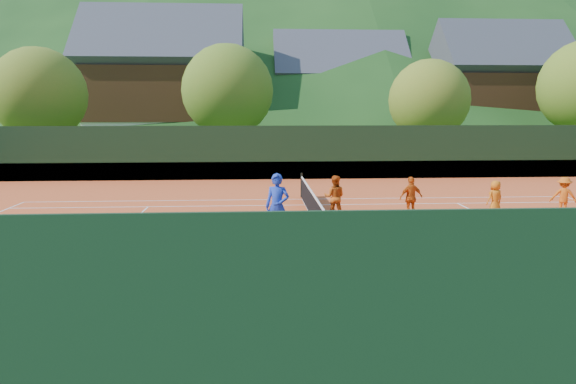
{
  "coord_description": "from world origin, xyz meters",
  "views": [
    {
      "loc": [
        -1.97,
        -16.57,
        3.94
      ],
      "look_at": [
        -0.97,
        0.0,
        1.24
      ],
      "focal_mm": 32.0,
      "sensor_mm": 36.0,
      "label": 1
    }
  ],
  "objects": [
    {
      "name": "student_c",
      "position": [
        6.81,
        1.62,
        0.67
      ],
      "size": [
        0.73,
        0.59,
        1.31
      ],
      "primitive_type": "imported",
      "rotation": [
        0.0,
        0.0,
        3.45
      ],
      "color": "#D26712",
      "rests_on": "clay_court"
    },
    {
      "name": "tree_a",
      "position": [
        -16.0,
        18.0,
        4.87
      ],
      "size": [
        6.0,
        6.0,
        7.88
      ],
      "color": "#402719",
      "rests_on": "ground"
    },
    {
      "name": "tennis_ball_10",
      "position": [
        3.8,
        -4.59,
        0.05
      ],
      "size": [
        0.07,
        0.07,
        0.07
      ],
      "primitive_type": "sphere",
      "color": "#E0F328",
      "rests_on": "clay_court"
    },
    {
      "name": "clay_court",
      "position": [
        0.0,
        0.0,
        0.01
      ],
      "size": [
        40.0,
        24.0,
        0.02
      ],
      "primitive_type": "cube",
      "color": "#CB4B20",
      "rests_on": "ground"
    },
    {
      "name": "tree_b",
      "position": [
        -4.0,
        20.0,
        5.19
      ],
      "size": [
        6.4,
        6.4,
        8.4
      ],
      "color": "#3D2618",
      "rests_on": "ground"
    },
    {
      "name": "student_d",
      "position": [
        9.42,
        1.59,
        0.73
      ],
      "size": [
        1.05,
        0.84,
        1.42
      ],
      "primitive_type": "imported",
      "rotation": [
        0.0,
        0.0,
        2.75
      ],
      "color": "#D75D13",
      "rests_on": "clay_court"
    },
    {
      "name": "tennis_ball_19",
      "position": [
        -5.99,
        -5.59,
        0.05
      ],
      "size": [
        0.07,
        0.07,
        0.07
      ],
      "primitive_type": "sphere",
      "color": "#E0F328",
      "rests_on": "clay_court"
    },
    {
      "name": "tennis_ball_6",
      "position": [
        -2.01,
        -2.43,
        0.05
      ],
      "size": [
        0.07,
        0.07,
        0.07
      ],
      "primitive_type": "sphere",
      "color": "#E0F328",
      "rests_on": "clay_court"
    },
    {
      "name": "tennis_ball_5",
      "position": [
        -5.1,
        -2.26,
        0.05
      ],
      "size": [
        0.07,
        0.07,
        0.07
      ],
      "primitive_type": "sphere",
      "color": "#E0F328",
      "rests_on": "clay_court"
    },
    {
      "name": "tennis_ball_15",
      "position": [
        0.85,
        -4.47,
        0.05
      ],
      "size": [
        0.07,
        0.07,
        0.07
      ],
      "primitive_type": "sphere",
      "color": "#E0F328",
      "rests_on": "clay_court"
    },
    {
      "name": "tennis_ball_0",
      "position": [
        0.64,
        -6.37,
        0.05
      ],
      "size": [
        0.07,
        0.07,
        0.07
      ],
      "primitive_type": "sphere",
      "color": "#E0F328",
      "rests_on": "clay_court"
    },
    {
      "name": "tennis_ball_9",
      "position": [
        0.19,
        -3.56,
        0.05
      ],
      "size": [
        0.07,
        0.07,
        0.07
      ],
      "primitive_type": "sphere",
      "color": "#E0F328",
      "rests_on": "clay_court"
    },
    {
      "name": "tennis_ball_4",
      "position": [
        4.72,
        -5.3,
        0.05
      ],
      "size": [
        0.07,
        0.07,
        0.07
      ],
      "primitive_type": "sphere",
      "color": "#E0F328",
      "rests_on": "clay_court"
    },
    {
      "name": "tennis_ball_3",
      "position": [
        -5.51,
        -2.03,
        0.05
      ],
      "size": [
        0.07,
        0.07,
        0.07
      ],
      "primitive_type": "sphere",
      "color": "#E0F328",
      "rests_on": "clay_court"
    },
    {
      "name": "tennis_ball_7",
      "position": [
        0.35,
        -5.76,
        0.05
      ],
      "size": [
        0.07,
        0.07,
        0.07
      ],
      "primitive_type": "sphere",
      "color": "#E0F328",
      "rests_on": "clay_court"
    },
    {
      "name": "chalet_left",
      "position": [
        -10.0,
        30.0,
        5.65
      ],
      "size": [
        13.8,
        9.93,
        12.92
      ],
      "color": "beige",
      "rests_on": "ground"
    },
    {
      "name": "ground",
      "position": [
        0.0,
        0.0,
        0.0
      ],
      "size": [
        400.0,
        400.0,
        0.0
      ],
      "primitive_type": "plane",
      "color": "#2B541A",
      "rests_on": "ground"
    },
    {
      "name": "chalet_right",
      "position": [
        20.0,
        30.0,
        5.26
      ],
      "size": [
        11.5,
        8.82,
        11.91
      ],
      "color": "beige",
      "rests_on": "ground"
    },
    {
      "name": "tennis_ball_8",
      "position": [
        -3.58,
        -5.75,
        0.05
      ],
      "size": [
        0.07,
        0.07,
        0.07
      ],
      "primitive_type": "sphere",
      "color": "#E0F328",
      "rests_on": "clay_court"
    },
    {
      "name": "coach",
      "position": [
        -1.38,
        -1.43,
        1.03
      ],
      "size": [
        0.84,
        0.67,
        2.01
      ],
      "primitive_type": "imported",
      "rotation": [
        0.0,
        0.0,
        -0.29
      ],
      "color": "#1B37B5",
      "rests_on": "clay_court"
    },
    {
      "name": "tennis_ball_11",
      "position": [
        0.51,
        -7.67,
        0.05
      ],
      "size": [
        0.07,
        0.07,
        0.07
      ],
      "primitive_type": "sphere",
      "color": "#E0F328",
      "rests_on": "clay_court"
    },
    {
      "name": "tennis_ball_17",
      "position": [
        -5.72,
        -3.7,
        0.05
      ],
      "size": [
        0.07,
        0.07,
        0.07
      ],
      "primitive_type": "sphere",
      "color": "#E0F328",
      "rests_on": "clay_court"
    },
    {
      "name": "tennis_ball_20",
      "position": [
        -3.35,
        -9.5,
        0.05
      ],
      "size": [
        0.07,
        0.07,
        0.07
      ],
      "primitive_type": "sphere",
      "color": "#E0F328",
      "rests_on": "clay_court"
    },
    {
      "name": "student_a",
      "position": [
        0.8,
        1.49,
        0.8
      ],
      "size": [
        0.87,
        0.75,
        1.56
      ],
      "primitive_type": "imported",
      "rotation": [
        0.0,
        0.0,
        2.91
      ],
      "color": "#D45412",
      "rests_on": "clay_court"
    },
    {
      "name": "perimeter_fence",
      "position": [
        0.0,
        0.0,
        1.27
      ],
      "size": [
        40.4,
        24.24,
        3.0
      ],
      "color": "black",
      "rests_on": "clay_court"
    },
    {
      "name": "tennis_ball_13",
      "position": [
        1.26,
        -3.94,
        0.05
      ],
      "size": [
        0.07,
        0.07,
        0.07
      ],
      "primitive_type": "sphere",
      "color": "#E0F328",
      "rests_on": "clay_court"
    },
    {
      "name": "tree_c",
      "position": [
        10.0,
        19.0,
        4.54
      ],
      "size": [
        5.6,
        5.6,
        7.35
      ],
      "color": "#3C2518",
      "rests_on": "ground"
    },
    {
      "name": "court_lines",
      "position": [
        0.0,
        0.0,
        0.02
      ],
      "size": [
        23.83,
        11.03,
        0.0
      ],
      "color": "silver",
      "rests_on": "clay_court"
    },
    {
      "name": "tennis_ball_18",
      "position": [
        0.02,
        -1.11,
        0.05
      ],
      "size": [
        0.07,
        0.07,
        0.07
      ],
      "primitive_type": "sphere",
      "color": "#E0F328",
      "rests_on": "clay_court"
    },
    {
      "name": "student_b",
      "position": [
        3.55,
        1.31,
        0.78
      ],
      "size": [
        0.95,
        0.55,
        1.52
      ],
      "primitive_type": "imported",
      "rotation": [
        0.0,
        0.0,
        3.36
      ],
      "color": "#D35912",
      "rests_on": "clay_court"
    },
    {
      "name": "tennis_ball_21",
      "position": [
        -2.55,
        -6.66,
        0.05
      ],
      "size": [
        0.07,
        0.07,
        0.07
      ],
      "primitive_type": "sphere",
      "color": "#E0F328",
      "rests_on": "clay_court"
    },
    {
      "name": "tennis_ball_22",
      "position": [
        -2.0,
        -1.65,
        0.05
      ],
      "size": [
        0.07,
        0.07,
        0.07
      ],
      "primitive_type": "sphere",
      "color": "#E0F328",
      "rests_on": "clay_court"
    },
    {
      "name": "chalet_mid",
      "position": [
        6.0,
        34.0,
        4.99
      ],
      "size": [
        12.65,
        8.82,
        11.45
      ],
      "color": "beige",
      "rests_on": "ground"
    },
    {
      "name": "tennis_net",
      "position": [
        0.0,
        0.0,
        0.52
      ],
      "size": [
        0.1,
        12.07,
        1.1
      ],
      "color": "black",
      "rests_on": "clay_court"
    }
  ]
}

